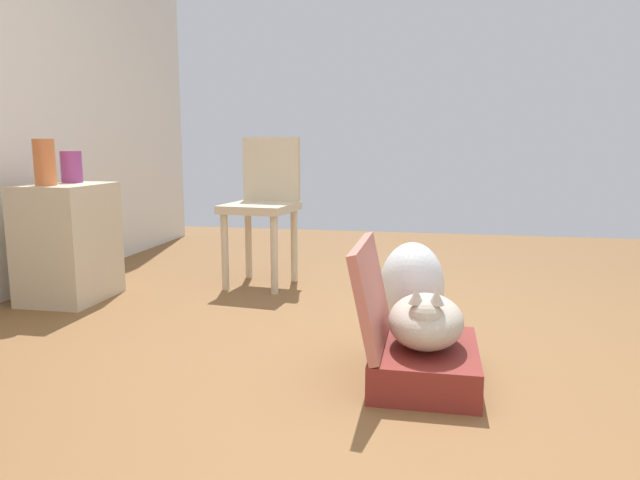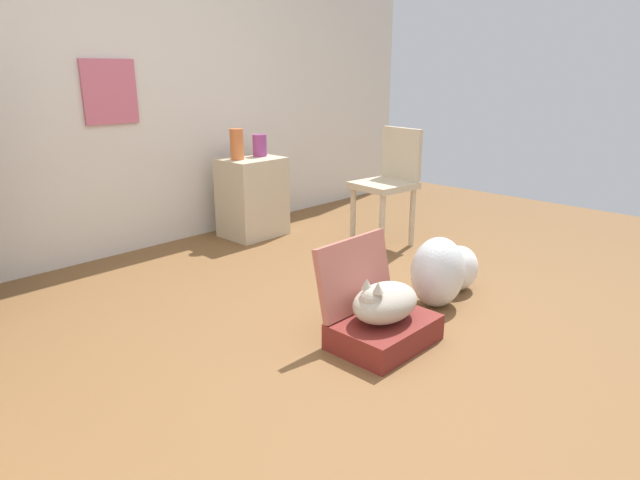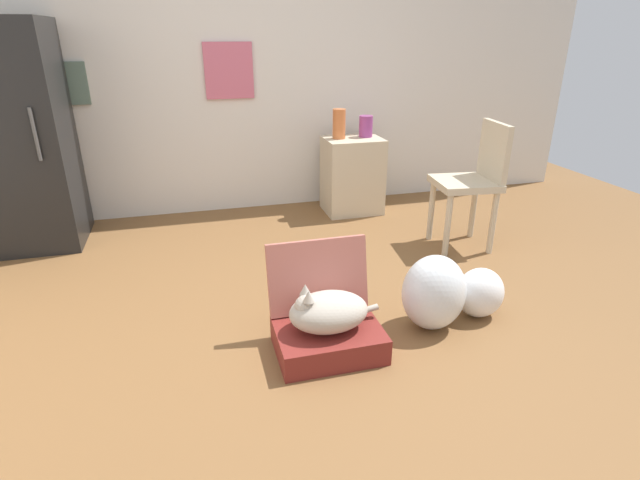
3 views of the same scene
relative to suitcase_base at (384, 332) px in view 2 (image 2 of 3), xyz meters
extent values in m
plane|color=brown|center=(-0.04, 0.18, -0.07)|extent=(7.68, 7.68, 0.00)
cube|color=silver|center=(-0.04, 2.44, 1.23)|extent=(6.40, 0.12, 2.60)
cube|color=#CA5F77|center=(-0.19, 2.37, 1.15)|extent=(0.40, 0.02, 0.45)
cube|color=maroon|center=(0.00, 0.00, 0.00)|extent=(0.53, 0.39, 0.14)
cube|color=#B26356|center=(0.00, 0.21, 0.26)|extent=(0.53, 0.12, 0.39)
ellipsoid|color=#B2A899|center=(0.00, 0.00, 0.17)|extent=(0.40, 0.28, 0.19)
sphere|color=#B2A899|center=(-0.11, 0.00, 0.21)|extent=(0.13, 0.13, 0.13)
cone|color=#B2A899|center=(-0.11, -0.03, 0.29)|extent=(0.06, 0.06, 0.06)
cone|color=#B2A899|center=(-0.11, 0.03, 0.29)|extent=(0.06, 0.06, 0.06)
cylinder|color=#B2A899|center=(0.18, 0.04, 0.11)|extent=(0.20, 0.03, 0.07)
ellipsoid|color=silver|center=(0.62, 0.08, 0.14)|extent=(0.35, 0.31, 0.43)
ellipsoid|color=white|center=(0.93, 0.12, 0.08)|extent=(0.28, 0.24, 0.29)
cube|color=beige|center=(0.81, 2.03, 0.26)|extent=(0.50, 0.40, 0.67)
cylinder|color=#CC6B38|center=(0.68, 2.05, 0.72)|extent=(0.11, 0.11, 0.25)
cylinder|color=#8C387A|center=(0.93, 2.06, 0.69)|extent=(0.12, 0.12, 0.18)
cylinder|color=beige|center=(1.19, 1.23, 0.17)|extent=(0.04, 0.04, 0.47)
cylinder|color=beige|center=(1.15, 0.91, 0.17)|extent=(0.04, 0.04, 0.47)
cylinder|color=beige|center=(1.53, 1.19, 0.17)|extent=(0.04, 0.04, 0.47)
cylinder|color=beige|center=(1.50, 0.87, 0.17)|extent=(0.04, 0.04, 0.47)
cube|color=beige|center=(1.34, 1.05, 0.43)|extent=(0.48, 0.45, 0.05)
cube|color=beige|center=(1.54, 1.03, 0.66)|extent=(0.08, 0.39, 0.41)
camera|label=1|loc=(-2.14, -0.02, 0.82)|focal=32.71mm
camera|label=2|loc=(-2.10, -1.55, 1.31)|focal=30.94mm
camera|label=3|loc=(-0.60, -2.03, 1.45)|focal=27.61mm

